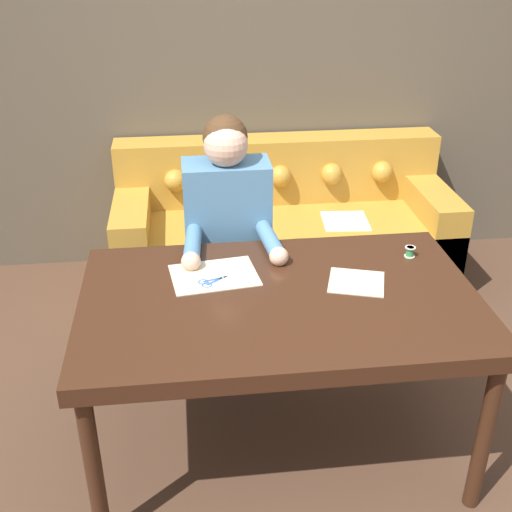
# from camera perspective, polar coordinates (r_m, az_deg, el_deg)

# --- Properties ---
(ground_plane) EXTENTS (16.00, 16.00, 0.00)m
(ground_plane) POSITION_cam_1_polar(r_m,az_deg,el_deg) (2.85, 3.61, -17.29)
(ground_plane) COLOR #4C3323
(wall_back) EXTENTS (8.00, 0.06, 2.60)m
(wall_back) POSITION_cam_1_polar(r_m,az_deg,el_deg) (3.96, -0.81, 17.46)
(wall_back) COLOR brown
(wall_back) RESTS_ON ground_plane
(dining_table) EXTENTS (1.52, 0.94, 0.74)m
(dining_table) POSITION_cam_1_polar(r_m,az_deg,el_deg) (2.48, 2.11, -4.86)
(dining_table) COLOR #381E11
(dining_table) RESTS_ON ground_plane
(couch) EXTENTS (1.97, 0.79, 0.84)m
(couch) POSITION_cam_1_polar(r_m,az_deg,el_deg) (3.92, 2.35, 1.99)
(couch) COLOR #B7842D
(couch) RESTS_ON ground_plane
(person) EXTENTS (0.44, 0.58, 1.27)m
(person) POSITION_cam_1_polar(r_m,az_deg,el_deg) (3.03, -2.50, 0.79)
(person) COLOR #33281E
(person) RESTS_ON ground_plane
(pattern_paper_main) EXTENTS (0.37, 0.29, 0.00)m
(pattern_paper_main) POSITION_cam_1_polar(r_m,az_deg,el_deg) (2.58, -3.73, -1.72)
(pattern_paper_main) COLOR beige
(pattern_paper_main) RESTS_ON dining_table
(pattern_paper_offcut) EXTENTS (0.26, 0.25, 0.00)m
(pattern_paper_offcut) POSITION_cam_1_polar(r_m,az_deg,el_deg) (2.56, 8.92, -2.31)
(pattern_paper_offcut) COLOR beige
(pattern_paper_offcut) RESTS_ON dining_table
(scissors) EXTENTS (0.22, 0.15, 0.01)m
(scissors) POSITION_cam_1_polar(r_m,az_deg,el_deg) (2.54, -3.55, -2.16)
(scissors) COLOR silver
(scissors) RESTS_ON dining_table
(thread_spool) EXTENTS (0.04, 0.04, 0.05)m
(thread_spool) POSITION_cam_1_polar(r_m,az_deg,el_deg) (2.78, 13.52, 0.37)
(thread_spool) COLOR #338C4C
(thread_spool) RESTS_ON dining_table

